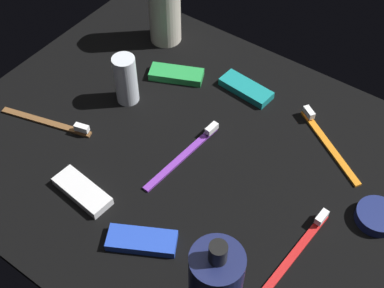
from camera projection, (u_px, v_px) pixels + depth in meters
ground_plane at (192, 157)px, 87.89cm from camera, size 84.00×64.00×1.20cm
lotion_bottle at (215, 287)px, 63.73cm from camera, size 6.75×6.75×18.06cm
bodywash_bottle at (164, 1)px, 100.98cm from camera, size 6.52×6.52×20.02cm
deodorant_stick at (126, 80)px, 92.54cm from camera, size 4.19×4.19×9.84cm
toothbrush_purple at (186, 152)px, 87.12cm from camera, size 2.79×18.04×2.10cm
toothbrush_red at (298, 249)px, 75.20cm from camera, size 2.60×18.04×2.10cm
toothbrush_orange at (326, 140)px, 88.80cm from camera, size 15.75×10.80×2.10cm
toothbrush_brown at (51, 122)px, 91.59cm from camera, size 17.68×5.92×2.10cm
snack_bar_white at (82, 191)px, 81.68cm from camera, size 10.74×4.99×1.50cm
snack_bar_blue at (142, 241)px, 75.90cm from camera, size 11.05×8.48×1.50cm
snack_bar_teal at (246, 89)px, 97.02cm from camera, size 10.74×4.99×1.50cm
snack_bar_green at (176, 74)px, 99.61cm from camera, size 11.12×7.92×1.50cm
cream_tin_left at (377, 216)px, 78.47cm from camera, size 6.72×6.72×1.80cm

